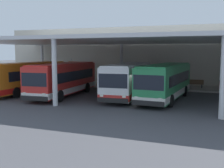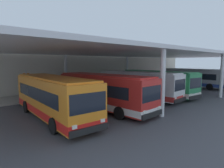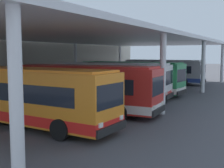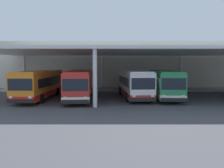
{
  "view_description": "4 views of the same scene",
  "coord_description": "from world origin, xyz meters",
  "px_view_note": "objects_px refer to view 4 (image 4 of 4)",
  "views": [
    {
      "loc": [
        5.92,
        -21.32,
        4.24
      ],
      "look_at": [
        -3.2,
        2.34,
        1.35
      ],
      "focal_mm": 44.85,
      "sensor_mm": 36.0,
      "label": 1
    },
    {
      "loc": [
        -18.43,
        -10.71,
        4.22
      ],
      "look_at": [
        -4.97,
        4.86,
        1.84
      ],
      "focal_mm": 29.74,
      "sensor_mm": 36.0,
      "label": 2
    },
    {
      "loc": [
        -24.25,
        -8.78,
        3.92
      ],
      "look_at": [
        -2.68,
        3.21,
        1.39
      ],
      "focal_mm": 46.74,
      "sensor_mm": 36.0,
      "label": 3
    },
    {
      "loc": [
        -4.63,
        -23.57,
        3.87
      ],
      "look_at": [
        -4.52,
        4.35,
        1.54
      ],
      "focal_mm": 37.63,
      "sensor_mm": 36.0,
      "label": 4
    }
  ],
  "objects_px": {
    "bench_waiting": "(164,86)",
    "banner_sign": "(59,77)",
    "bus_middle_bay": "(133,83)",
    "bus_far_bay": "(164,84)",
    "bus_nearest_bay": "(39,84)",
    "bus_second_bay": "(79,84)",
    "trash_bin": "(183,86)"
  },
  "relations": [
    {
      "from": "bus_nearest_bay",
      "to": "bus_second_bay",
      "type": "relative_size",
      "value": 0.99
    },
    {
      "from": "bus_middle_bay",
      "to": "bus_far_bay",
      "type": "bearing_deg",
      "value": -3.46
    },
    {
      "from": "bus_far_bay",
      "to": "trash_bin",
      "type": "height_order",
      "value": "bus_far_bay"
    },
    {
      "from": "bench_waiting",
      "to": "trash_bin",
      "type": "height_order",
      "value": "trash_bin"
    },
    {
      "from": "banner_sign",
      "to": "bench_waiting",
      "type": "bearing_deg",
      "value": 3.2
    },
    {
      "from": "bus_second_bay",
      "to": "trash_bin",
      "type": "xyz_separation_m",
      "value": [
        14.43,
        9.08,
        -0.98
      ]
    },
    {
      "from": "banner_sign",
      "to": "bus_middle_bay",
      "type": "bearing_deg",
      "value": -35.39
    },
    {
      "from": "bus_second_bay",
      "to": "bench_waiting",
      "type": "bearing_deg",
      "value": 39.07
    },
    {
      "from": "bus_middle_bay",
      "to": "bench_waiting",
      "type": "xyz_separation_m",
      "value": [
        5.48,
        8.12,
        -0.99
      ]
    },
    {
      "from": "bench_waiting",
      "to": "banner_sign",
      "type": "height_order",
      "value": "banner_sign"
    },
    {
      "from": "bus_middle_bay",
      "to": "banner_sign",
      "type": "bearing_deg",
      "value": 144.61
    },
    {
      "from": "bus_second_bay",
      "to": "banner_sign",
      "type": "distance_m",
      "value": 9.49
    },
    {
      "from": "bus_far_bay",
      "to": "bench_waiting",
      "type": "bearing_deg",
      "value": 77.0
    },
    {
      "from": "bus_far_bay",
      "to": "bus_nearest_bay",
      "type": "bearing_deg",
      "value": -177.04
    },
    {
      "from": "bus_second_bay",
      "to": "bench_waiting",
      "type": "height_order",
      "value": "bus_second_bay"
    },
    {
      "from": "bus_nearest_bay",
      "to": "banner_sign",
      "type": "distance_m",
      "value": 8.22
    },
    {
      "from": "bus_second_bay",
      "to": "bus_middle_bay",
      "type": "relative_size",
      "value": 1.0
    },
    {
      "from": "bus_middle_bay",
      "to": "trash_bin",
      "type": "bearing_deg",
      "value": 43.14
    },
    {
      "from": "bus_second_bay",
      "to": "bench_waiting",
      "type": "xyz_separation_m",
      "value": [
        11.66,
        9.46,
        -0.99
      ]
    },
    {
      "from": "bus_nearest_bay",
      "to": "bench_waiting",
      "type": "relative_size",
      "value": 5.9
    },
    {
      "from": "bus_far_bay",
      "to": "banner_sign",
      "type": "bearing_deg",
      "value": 151.53
    },
    {
      "from": "bus_nearest_bay",
      "to": "trash_bin",
      "type": "xyz_separation_m",
      "value": [
        18.96,
        8.68,
        -0.98
      ]
    },
    {
      "from": "bus_middle_bay",
      "to": "banner_sign",
      "type": "height_order",
      "value": "banner_sign"
    },
    {
      "from": "bus_middle_bay",
      "to": "banner_sign",
      "type": "relative_size",
      "value": 3.34
    },
    {
      "from": "bus_nearest_bay",
      "to": "bus_middle_bay",
      "type": "height_order",
      "value": "same"
    },
    {
      "from": "banner_sign",
      "to": "bus_second_bay",
      "type": "bearing_deg",
      "value": -64.92
    },
    {
      "from": "bus_second_bay",
      "to": "bus_nearest_bay",
      "type": "bearing_deg",
      "value": 175.04
    },
    {
      "from": "bench_waiting",
      "to": "bus_second_bay",
      "type": "bearing_deg",
      "value": -140.93
    },
    {
      "from": "bench_waiting",
      "to": "banner_sign",
      "type": "distance_m",
      "value": 15.76
    },
    {
      "from": "bus_middle_bay",
      "to": "bench_waiting",
      "type": "height_order",
      "value": "bus_middle_bay"
    },
    {
      "from": "bus_middle_bay",
      "to": "trash_bin",
      "type": "xyz_separation_m",
      "value": [
        8.25,
        7.73,
        -0.98
      ]
    },
    {
      "from": "bus_far_bay",
      "to": "bench_waiting",
      "type": "relative_size",
      "value": 5.92
    }
  ]
}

